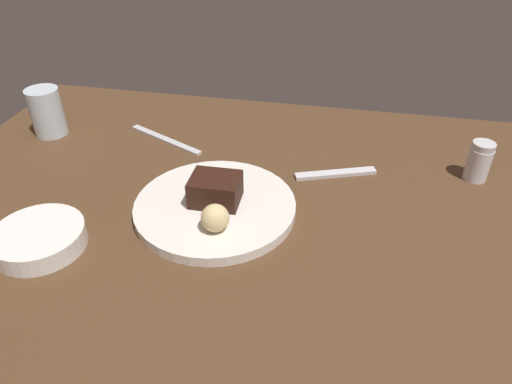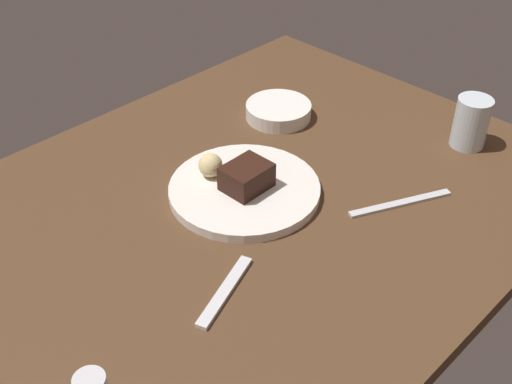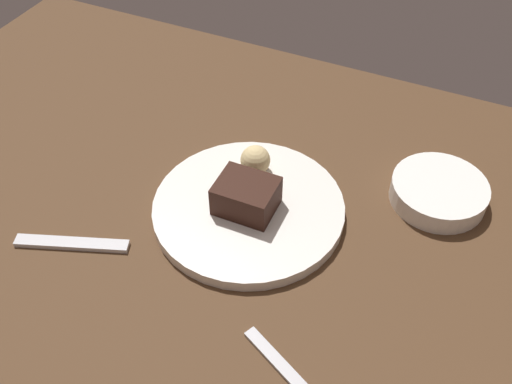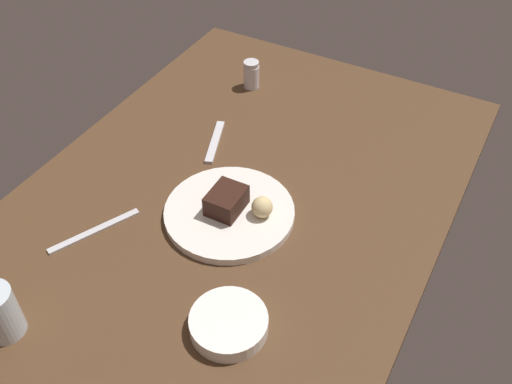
{
  "view_description": "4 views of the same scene",
  "coord_description": "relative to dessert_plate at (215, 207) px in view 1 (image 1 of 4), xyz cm",
  "views": [
    {
      "loc": [
        12.89,
        -60.3,
        49.53
      ],
      "look_at": [
        0.76,
        -0.81,
        6.93
      ],
      "focal_mm": 32.8,
      "sensor_mm": 36.0,
      "label": 1
    },
    {
      "loc": [
        56.54,
        62.24,
        71.42
      ],
      "look_at": [
        -5.01,
        1.58,
        5.68
      ],
      "focal_mm": 45.54,
      "sensor_mm": 36.0,
      "label": 2
    },
    {
      "loc": [
        -29.29,
        46.89,
        62.11
      ],
      "look_at": [
        -6.46,
        -2.97,
        6.5
      ],
      "focal_mm": 40.76,
      "sensor_mm": 36.0,
      "label": 3
    },
    {
      "loc": [
        -75.31,
        -45.94,
        87.36
      ],
      "look_at": [
        -0.69,
        -5.3,
        6.81
      ],
      "focal_mm": 40.89,
      "sensor_mm": 36.0,
      "label": 4
    }
  ],
  "objects": [
    {
      "name": "side_bowl",
      "position": [
        -23.02,
        -13.44,
        0.66
      ],
      "size": [
        13.32,
        13.32,
        3.01
      ],
      "primitive_type": "cylinder",
      "color": "white",
      "rests_on": "dining_table"
    },
    {
      "name": "chocolate_cake_slice",
      "position": [
        0.03,
        0.6,
        3.07
      ],
      "size": [
        7.96,
        6.48,
        4.45
      ],
      "primitive_type": "cube",
      "rotation": [
        0.0,
        0.0,
        0.02
      ],
      "color": "black",
      "rests_on": "dessert_plate"
    },
    {
      "name": "dessert_spoon",
      "position": [
        18.59,
        14.83,
        -0.49
      ],
      "size": [
        14.69,
        6.92,
        0.7
      ],
      "primitive_type": "cube",
      "rotation": [
        0.0,
        0.0,
        0.36
      ],
      "color": "silver",
      "rests_on": "dining_table"
    },
    {
      "name": "dessert_plate",
      "position": [
        0.0,
        0.0,
        0.0
      ],
      "size": [
        26.23,
        26.23,
        1.69
      ],
      "primitive_type": "cylinder",
      "color": "white",
      "rests_on": "dining_table"
    },
    {
      "name": "water_glass",
      "position": [
        -41.06,
        19.29,
        4.07
      ],
      "size": [
        6.57,
        6.57,
        9.82
      ],
      "primitive_type": "cylinder",
      "color": "silver",
      "rests_on": "dining_table"
    },
    {
      "name": "butter_knife",
      "position": [
        -16.5,
        21.03,
        -0.59
      ],
      "size": [
        17.72,
        9.52,
        0.5
      ],
      "primitive_type": "cube",
      "rotation": [
        0.0,
        0.0,
        2.69
      ],
      "color": "silver",
      "rests_on": "dining_table"
    },
    {
      "name": "salt_shaker",
      "position": [
        43.2,
        18.8,
        2.74
      ],
      "size": [
        4.08,
        4.08,
        7.27
      ],
      "color": "silver",
      "rests_on": "dining_table"
    },
    {
      "name": "dining_table",
      "position": [
        5.79,
        1.99,
        -2.34
      ],
      "size": [
        120.0,
        84.0,
        3.0
      ],
      "primitive_type": "cube",
      "color": "#4C331E",
      "rests_on": "ground"
    },
    {
      "name": "bread_roll",
      "position": [
        1.92,
        -6.42,
        2.98
      ],
      "size": [
        4.27,
        4.27,
        4.27
      ],
      "primitive_type": "sphere",
      "color": "#DBC184",
      "rests_on": "dessert_plate"
    }
  ]
}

